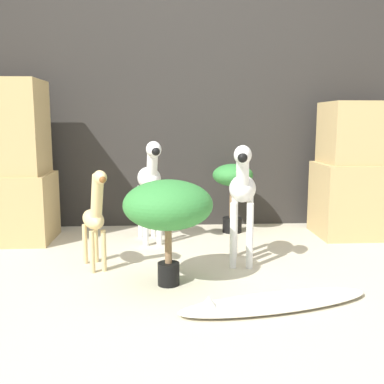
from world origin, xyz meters
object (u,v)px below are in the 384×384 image
giraffe_figurine (95,215)px  surfboard (274,301)px  zebra_right (242,191)px  zebra_left (150,180)px  potted_palm_back (168,207)px  potted_palm_front (233,182)px

giraffe_figurine → surfboard: giraffe_figurine is taller
zebra_right → zebra_left: (-0.55, 0.52, 0.00)m
zebra_right → potted_palm_back: bearing=-144.2°
potted_palm_back → surfboard: (0.49, -0.31, -0.39)m
zebra_left → potted_palm_back: zebra_left is taller
potted_palm_back → surfboard: size_ratio=0.57×
zebra_left → giraffe_figurine: (-0.30, -0.56, -0.12)m
zebra_left → potted_palm_back: bearing=-82.0°
zebra_right → potted_palm_front: size_ratio=1.36×
zebra_right → surfboard: size_ratio=0.74×
potted_palm_front → potted_palm_back: bearing=-114.4°
zebra_left → giraffe_figurine: 0.65m
surfboard → zebra_right: bearing=94.4°
potted_palm_front → zebra_right: bearing=-94.5°
zebra_right → surfboard: 0.75m
surfboard → potted_palm_front: bearing=89.4°
giraffe_figurine → potted_palm_front: (0.91, 0.83, 0.06)m
giraffe_figurine → potted_palm_front: 1.23m
zebra_left → potted_palm_front: zebra_left is taller
zebra_left → surfboard: (0.60, -1.14, -0.42)m
zebra_left → potted_palm_front: bearing=23.5°
zebra_right → zebra_left: same height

